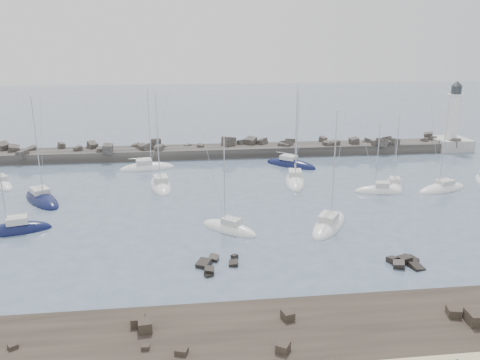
# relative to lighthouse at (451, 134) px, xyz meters

# --- Properties ---
(ground) EXTENTS (400.00, 400.00, 0.00)m
(ground) POSITION_rel_lighthouse_xyz_m (-47.00, -38.00, -3.09)
(ground) COLOR #4B5F76
(ground) RESTS_ON ground
(rock_shelf) EXTENTS (140.00, 12.00, 1.71)m
(rock_shelf) POSITION_rel_lighthouse_xyz_m (-46.91, -60.01, -3.08)
(rock_shelf) COLOR black
(rock_shelf) RESTS_ON ground
(rock_cluster_near) EXTENTS (4.53, 4.46, 1.55)m
(rock_cluster_near) POSITION_rel_lighthouse_xyz_m (-51.92, -46.64, -3.04)
(rock_cluster_near) COLOR black
(rock_cluster_near) RESTS_ON ground
(rock_cluster_far) EXTENTS (3.52, 3.26, 1.32)m
(rock_cluster_far) POSITION_rel_lighthouse_xyz_m (-32.66, -48.61, -2.99)
(rock_cluster_far) COLOR black
(rock_cluster_far) RESTS_ON ground
(breakwater) EXTENTS (115.00, 7.33, 5.08)m
(breakwater) POSITION_rel_lighthouse_xyz_m (-54.38, 0.00, -2.76)
(breakwater) COLOR #322F2D
(breakwater) RESTS_ON ground
(lighthouse) EXTENTS (7.00, 7.00, 14.60)m
(lighthouse) POSITION_rel_lighthouse_xyz_m (0.00, 0.00, 0.00)
(lighthouse) COLOR #AAAAA5
(lighthouse) RESTS_ON ground
(sailboat_1) EXTENTS (7.09, 8.52, 13.54)m
(sailboat_1) POSITION_rel_lighthouse_xyz_m (-83.01, -15.56, -2.95)
(sailboat_1) COLOR white
(sailboat_1) RESTS_ON ground
(sailboat_2) EXTENTS (8.57, 4.58, 13.19)m
(sailboat_2) POSITION_rel_lighthouse_xyz_m (-74.44, -35.30, -2.93)
(sailboat_2) COLOR #0E143C
(sailboat_2) RESTS_ON ground
(sailboat_3) EXTENTS (4.49, 10.24, 15.61)m
(sailboat_3) POSITION_rel_lighthouse_xyz_m (-58.21, -19.28, -2.95)
(sailboat_3) COLOR white
(sailboat_3) RESTS_ON ground
(sailboat_4) EXTENTS (9.88, 4.53, 14.97)m
(sailboat_4) POSITION_rel_lighthouse_xyz_m (-61.04, -8.54, -2.95)
(sailboat_4) COLOR white
(sailboat_4) RESTS_ON ground
(sailboat_5) EXTENTS (7.32, 6.85, 12.23)m
(sailboat_5) POSITION_rel_lighthouse_xyz_m (-49.42, -37.73, -2.95)
(sailboat_5) COLOR white
(sailboat_5) RESTS_ON ground
(sailboat_6) EXTENTS (4.79, 10.16, 15.50)m
(sailboat_6) POSITION_rel_lighthouse_xyz_m (-37.21, -19.66, -2.94)
(sailboat_6) COLOR white
(sailboat_6) RESTS_ON ground
(sailboat_7) EXTENTS (7.69, 9.57, 14.99)m
(sailboat_7) POSITION_rel_lighthouse_xyz_m (-37.36, -38.06, -2.95)
(sailboat_7) COLOR white
(sailboat_7) RESTS_ON ground
(sailboat_8) EXTENTS (9.37, 8.78, 15.48)m
(sailboat_8) POSITION_rel_lighthouse_xyz_m (-35.52, -9.22, -2.95)
(sailboat_8) COLOR #0E143C
(sailboat_8) RESTS_ON ground
(sailboat_9) EXTENTS (7.27, 3.23, 11.30)m
(sailboat_9) POSITION_rel_lighthouse_xyz_m (-26.03, -25.96, -2.95)
(sailboat_9) COLOR white
(sailboat_9) RESTS_ON ground
(sailboat_10) EXTENTS (4.51, 7.86, 11.89)m
(sailboat_10) POSITION_rel_lighthouse_xyz_m (-22.49, -23.30, -2.96)
(sailboat_10) COLOR white
(sailboat_10) RESTS_ON ground
(sailboat_11) EXTENTS (9.36, 5.55, 14.01)m
(sailboat_11) POSITION_rel_lighthouse_xyz_m (-16.11, -26.00, -2.96)
(sailboat_11) COLOR white
(sailboat_11) RESTS_ON ground
(sailboat_13) EXTENTS (8.11, 10.15, 15.84)m
(sailboat_13) POSITION_rel_lighthouse_xyz_m (-74.46, -24.09, -2.95)
(sailboat_13) COLOR #0E143C
(sailboat_13) RESTS_ON ground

